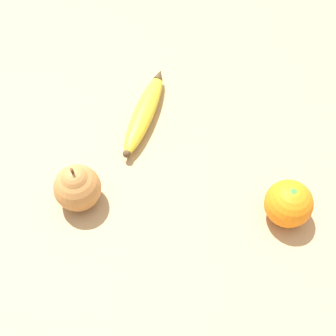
% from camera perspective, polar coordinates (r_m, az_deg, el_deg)
% --- Properties ---
extents(ground_plane, '(3.00, 3.00, 0.00)m').
position_cam_1_polar(ground_plane, '(0.90, 2.30, 0.91)').
color(ground_plane, tan).
extents(banana, '(0.05, 0.23, 0.04)m').
position_cam_1_polar(banana, '(0.94, -2.90, 6.82)').
color(banana, yellow).
rests_on(banana, ground_plane).
extents(orange, '(0.08, 0.08, 0.08)m').
position_cam_1_polar(orange, '(0.82, 14.48, -4.23)').
color(orange, orange).
rests_on(orange, ground_plane).
extents(pear, '(0.08, 0.08, 0.10)m').
position_cam_1_polar(pear, '(0.83, -11.02, -2.24)').
color(pear, '#B2753D').
rests_on(pear, ground_plane).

